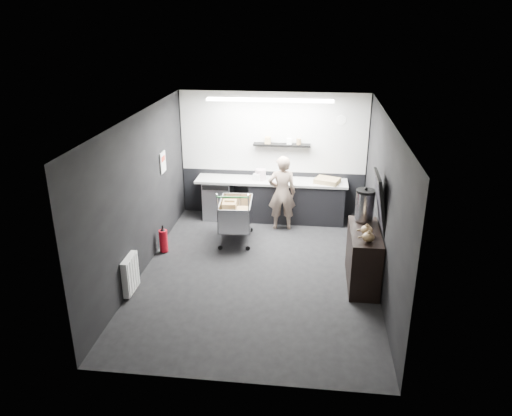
# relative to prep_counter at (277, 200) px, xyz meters

# --- Properties ---
(floor) EXTENTS (5.50, 5.50, 0.00)m
(floor) POSITION_rel_prep_counter_xyz_m (-0.14, -2.42, -0.46)
(floor) COLOR black
(floor) RESTS_ON ground
(ceiling) EXTENTS (5.50, 5.50, 0.00)m
(ceiling) POSITION_rel_prep_counter_xyz_m (-0.14, -2.42, 2.24)
(ceiling) COLOR white
(ceiling) RESTS_ON wall_back
(wall_back) EXTENTS (5.50, 0.00, 5.50)m
(wall_back) POSITION_rel_prep_counter_xyz_m (-0.14, 0.33, 0.89)
(wall_back) COLOR black
(wall_back) RESTS_ON floor
(wall_front) EXTENTS (5.50, 0.00, 5.50)m
(wall_front) POSITION_rel_prep_counter_xyz_m (-0.14, -5.17, 0.89)
(wall_front) COLOR black
(wall_front) RESTS_ON floor
(wall_left) EXTENTS (0.00, 5.50, 5.50)m
(wall_left) POSITION_rel_prep_counter_xyz_m (-2.14, -2.42, 0.89)
(wall_left) COLOR black
(wall_left) RESTS_ON floor
(wall_right) EXTENTS (0.00, 5.50, 5.50)m
(wall_right) POSITION_rel_prep_counter_xyz_m (1.86, -2.42, 0.89)
(wall_right) COLOR black
(wall_right) RESTS_ON floor
(kitchen_wall_panel) EXTENTS (3.95, 0.02, 1.70)m
(kitchen_wall_panel) POSITION_rel_prep_counter_xyz_m (-0.14, 0.31, 1.39)
(kitchen_wall_panel) COLOR silver
(kitchen_wall_panel) RESTS_ON wall_back
(dado_panel) EXTENTS (3.95, 0.02, 1.00)m
(dado_panel) POSITION_rel_prep_counter_xyz_m (-0.14, 0.31, 0.04)
(dado_panel) COLOR black
(dado_panel) RESTS_ON wall_back
(floating_shelf) EXTENTS (1.20, 0.22, 0.04)m
(floating_shelf) POSITION_rel_prep_counter_xyz_m (0.06, 0.20, 1.16)
(floating_shelf) COLOR black
(floating_shelf) RESTS_ON wall_back
(wall_clock) EXTENTS (0.20, 0.03, 0.20)m
(wall_clock) POSITION_rel_prep_counter_xyz_m (1.26, 0.30, 1.69)
(wall_clock) COLOR white
(wall_clock) RESTS_ON wall_back
(poster) EXTENTS (0.02, 0.30, 0.40)m
(poster) POSITION_rel_prep_counter_xyz_m (-2.12, -1.12, 1.09)
(poster) COLOR white
(poster) RESTS_ON wall_left
(poster_red_band) EXTENTS (0.02, 0.22, 0.10)m
(poster_red_band) POSITION_rel_prep_counter_xyz_m (-2.11, -1.12, 1.16)
(poster_red_band) COLOR red
(poster_red_band) RESTS_ON poster
(radiator) EXTENTS (0.10, 0.50, 0.60)m
(radiator) POSITION_rel_prep_counter_xyz_m (-2.08, -3.32, -0.11)
(radiator) COLOR white
(radiator) RESTS_ON wall_left
(ceiling_strip) EXTENTS (2.40, 0.20, 0.04)m
(ceiling_strip) POSITION_rel_prep_counter_xyz_m (-0.14, -0.57, 2.21)
(ceiling_strip) COLOR white
(ceiling_strip) RESTS_ON ceiling
(prep_counter) EXTENTS (3.20, 0.61, 0.90)m
(prep_counter) POSITION_rel_prep_counter_xyz_m (0.00, 0.00, 0.00)
(prep_counter) COLOR black
(prep_counter) RESTS_ON floor
(person) EXTENTS (0.61, 0.44, 1.56)m
(person) POSITION_rel_prep_counter_xyz_m (0.13, -0.45, 0.32)
(person) COLOR #C6B29D
(person) RESTS_ON floor
(shopping_cart) EXTENTS (0.66, 1.04, 1.12)m
(shopping_cart) POSITION_rel_prep_counter_xyz_m (-0.72, -1.15, 0.08)
(shopping_cart) COLOR silver
(shopping_cart) RESTS_ON floor
(sideboard) EXTENTS (0.54, 1.26, 1.89)m
(sideboard) POSITION_rel_prep_counter_xyz_m (1.62, -2.51, 0.14)
(sideboard) COLOR black
(sideboard) RESTS_ON floor
(fire_extinguisher) EXTENTS (0.16, 0.16, 0.52)m
(fire_extinguisher) POSITION_rel_prep_counter_xyz_m (-1.99, -1.83, -0.20)
(fire_extinguisher) COLOR #B70C19
(fire_extinguisher) RESTS_ON floor
(cardboard_box) EXTENTS (0.58, 0.51, 0.10)m
(cardboard_box) POSITION_rel_prep_counter_xyz_m (1.04, -0.05, 0.49)
(cardboard_box) COLOR #A38857
(cardboard_box) RESTS_ON prep_counter
(pink_tub) EXTENTS (0.23, 0.23, 0.23)m
(pink_tub) POSITION_rel_prep_counter_xyz_m (-0.36, 0.00, 0.56)
(pink_tub) COLOR beige
(pink_tub) RESTS_ON prep_counter
(white_container) EXTENTS (0.20, 0.18, 0.14)m
(white_container) POSITION_rel_prep_counter_xyz_m (-0.42, -0.05, 0.51)
(white_container) COLOR white
(white_container) RESTS_ON prep_counter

